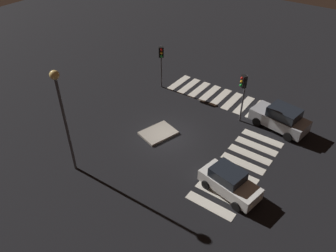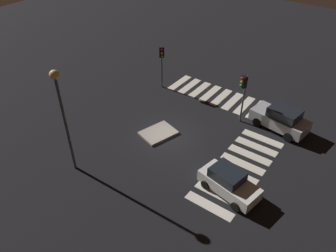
{
  "view_description": "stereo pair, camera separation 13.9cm",
  "coord_description": "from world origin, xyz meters",
  "px_view_note": "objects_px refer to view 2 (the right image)",
  "views": [
    {
      "loc": [
        -16.3,
        -11.69,
        16.02
      ],
      "look_at": [
        0.0,
        0.0,
        1.0
      ],
      "focal_mm": 35.49,
      "sensor_mm": 36.0,
      "label": 1
    },
    {
      "loc": [
        -16.22,
        -11.8,
        16.02
      ],
      "look_at": [
        0.0,
        0.0,
        1.0
      ],
      "focal_mm": 35.49,
      "sensor_mm": 36.0,
      "label": 2
    }
  ],
  "objects_px": {
    "street_lamp": "(61,106)",
    "traffic_island": "(158,133)",
    "traffic_light_east": "(243,88)",
    "car_silver": "(281,119)",
    "car_white": "(229,182)",
    "traffic_light_north": "(162,57)"
  },
  "relations": [
    {
      "from": "traffic_island",
      "to": "car_white",
      "type": "xyz_separation_m",
      "value": [
        -2.14,
        -7.17,
        0.75
      ]
    },
    {
      "from": "traffic_light_east",
      "to": "traffic_island",
      "type": "bearing_deg",
      "value": -4.59
    },
    {
      "from": "car_silver",
      "to": "traffic_light_east",
      "type": "distance_m",
      "value": 3.88
    },
    {
      "from": "traffic_island",
      "to": "traffic_light_east",
      "type": "distance_m",
      "value": 7.42
    },
    {
      "from": "street_lamp",
      "to": "traffic_island",
      "type": "bearing_deg",
      "value": -20.13
    },
    {
      "from": "car_silver",
      "to": "street_lamp",
      "type": "distance_m",
      "value": 16.38
    },
    {
      "from": "car_silver",
      "to": "traffic_light_east",
      "type": "height_order",
      "value": "traffic_light_east"
    },
    {
      "from": "traffic_light_east",
      "to": "street_lamp",
      "type": "relative_size",
      "value": 0.56
    },
    {
      "from": "car_white",
      "to": "traffic_light_east",
      "type": "xyz_separation_m",
      "value": [
        7.34,
        2.87,
        2.34
      ]
    },
    {
      "from": "traffic_island",
      "to": "traffic_light_east",
      "type": "relative_size",
      "value": 0.73
    },
    {
      "from": "car_silver",
      "to": "street_lamp",
      "type": "bearing_deg",
      "value": 61.67
    },
    {
      "from": "traffic_island",
      "to": "car_silver",
      "type": "bearing_deg",
      "value": -49.73
    },
    {
      "from": "traffic_island",
      "to": "traffic_light_north",
      "type": "bearing_deg",
      "value": 34.46
    },
    {
      "from": "car_silver",
      "to": "traffic_light_east",
      "type": "relative_size",
      "value": 1.12
    },
    {
      "from": "traffic_island",
      "to": "car_silver",
      "type": "height_order",
      "value": "car_silver"
    },
    {
      "from": "car_white",
      "to": "traffic_light_north",
      "type": "xyz_separation_m",
      "value": [
        8.04,
        11.22,
        2.29
      ]
    },
    {
      "from": "traffic_island",
      "to": "traffic_light_east",
      "type": "xyz_separation_m",
      "value": [
        5.2,
        -4.3,
        3.09
      ]
    },
    {
      "from": "traffic_island",
      "to": "car_silver",
      "type": "relative_size",
      "value": 0.65
    },
    {
      "from": "traffic_island",
      "to": "street_lamp",
      "type": "xyz_separation_m",
      "value": [
        -6.36,
        2.33,
        5.03
      ]
    },
    {
      "from": "traffic_island",
      "to": "car_silver",
      "type": "distance_m",
      "value": 9.63
    },
    {
      "from": "car_silver",
      "to": "traffic_light_north",
      "type": "xyz_separation_m",
      "value": [
        -0.3,
        11.37,
        2.18
      ]
    },
    {
      "from": "traffic_light_east",
      "to": "street_lamp",
      "type": "distance_m",
      "value": 13.47
    }
  ]
}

